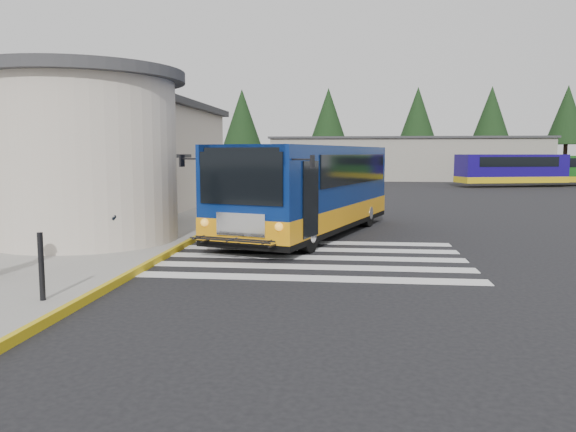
# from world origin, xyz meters

# --- Properties ---
(ground) EXTENTS (140.00, 140.00, 0.00)m
(ground) POSITION_xyz_m (0.00, 0.00, 0.00)
(ground) COLOR black
(ground) RESTS_ON ground
(sidewalk) EXTENTS (10.00, 34.00, 0.15)m
(sidewalk) POSITION_xyz_m (-9.00, 4.00, 0.07)
(sidewalk) COLOR gray
(sidewalk) RESTS_ON ground
(curb_strip) EXTENTS (0.12, 34.00, 0.16)m
(curb_strip) POSITION_xyz_m (-4.05, 4.00, 0.08)
(curb_strip) COLOR gold
(curb_strip) RESTS_ON ground
(station_building) EXTENTS (12.70, 18.70, 4.80)m
(station_building) POSITION_xyz_m (-10.84, 6.91, 2.57)
(station_building) COLOR beige
(station_building) RESTS_ON ground
(crosswalk) EXTENTS (8.00, 5.35, 0.01)m
(crosswalk) POSITION_xyz_m (-0.50, -0.80, 0.01)
(crosswalk) COLOR silver
(crosswalk) RESTS_ON ground
(depot_building) EXTENTS (26.40, 8.40, 4.20)m
(depot_building) POSITION_xyz_m (6.00, 42.00, 2.11)
(depot_building) COLOR gray
(depot_building) RESTS_ON ground
(tree_line) EXTENTS (58.40, 4.40, 10.00)m
(tree_line) POSITION_xyz_m (6.29, 50.00, 6.77)
(tree_line) COLOR black
(tree_line) RESTS_ON ground
(transit_bus) EXTENTS (5.79, 10.46, 2.87)m
(transit_bus) POSITION_xyz_m (-0.72, 3.21, 1.37)
(transit_bus) COLOR navy
(transit_bus) RESTS_ON ground
(pedestrian_b) EXTENTS (0.99, 1.01, 1.64)m
(pedestrian_b) POSITION_xyz_m (-5.53, -1.22, 0.97)
(pedestrian_b) COLOR black
(pedestrian_b) RESTS_ON sidewalk
(bollard) EXTENTS (0.10, 0.10, 1.17)m
(bollard) POSITION_xyz_m (-4.62, -6.03, 0.74)
(bollard) COLOR black
(bollard) RESTS_ON sidewalk
(far_bus_a) EXTENTS (8.82, 4.55, 2.19)m
(far_bus_a) POSITION_xyz_m (13.17, 31.10, 1.42)
(far_bus_a) COLOR #140863
(far_bus_a) RESTS_ON ground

